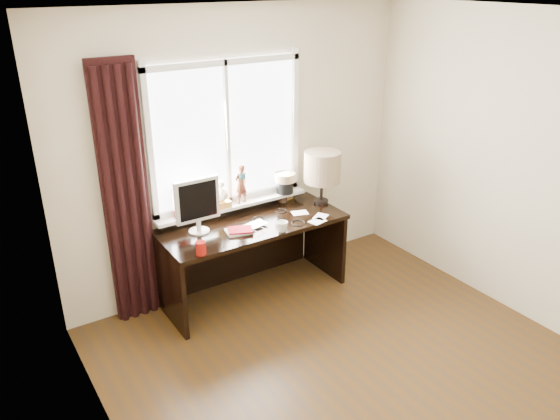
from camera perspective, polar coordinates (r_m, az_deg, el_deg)
floor at (r=4.29m, az=10.17°, el=-17.98°), size 3.50×4.00×0.00m
ceiling at (r=3.24m, az=13.60°, el=19.04°), size 3.50×4.00×0.00m
wall_back at (r=5.08m, az=-4.15°, el=6.07°), size 3.50×0.00×2.60m
wall_left at (r=2.78m, az=-15.89°, el=-10.64°), size 0.00×4.00×2.60m
wall_right at (r=4.90m, az=26.61°, el=2.88°), size 0.00×4.00×2.60m
laptop at (r=4.83m, az=-3.00°, el=-1.74°), size 0.33×0.24×0.02m
mug at (r=4.74m, az=0.24°, el=-1.71°), size 0.13×0.13×0.10m
red_cup at (r=4.40m, az=-8.27°, el=-3.97°), size 0.08×0.08×0.11m
window at (r=4.97m, az=-5.22°, el=5.75°), size 1.52×0.23×1.40m
curtain at (r=4.65m, az=-15.78°, el=1.12°), size 0.38×0.09×2.25m
desk at (r=5.11m, az=-3.38°, el=-3.40°), size 1.70×0.70×0.75m
monitor at (r=4.69m, az=-8.64°, el=0.79°), size 0.40×0.18×0.49m
notebook_stack at (r=4.75m, az=-4.27°, el=-2.18°), size 0.26×0.22×0.03m
brush_holder at (r=5.36m, az=0.28°, el=1.52°), size 0.09×0.09×0.25m
icon_frame at (r=5.39m, az=0.98°, el=1.72°), size 0.10×0.04×0.13m
table_lamp at (r=5.24m, az=4.43°, el=4.45°), size 0.35×0.35×0.52m
loose_papers at (r=5.04m, az=3.42°, el=-0.72°), size 0.29×0.39×0.00m
desk_cables at (r=5.01m, az=0.28°, el=-0.83°), size 0.41×0.46×0.01m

